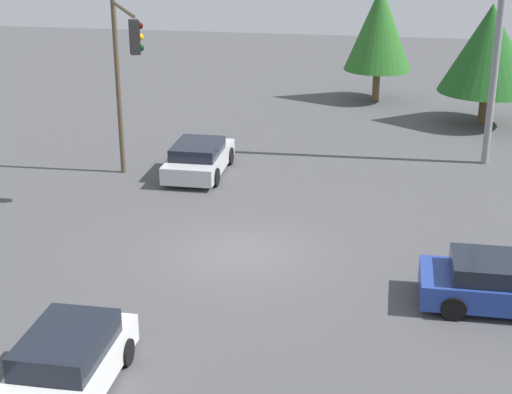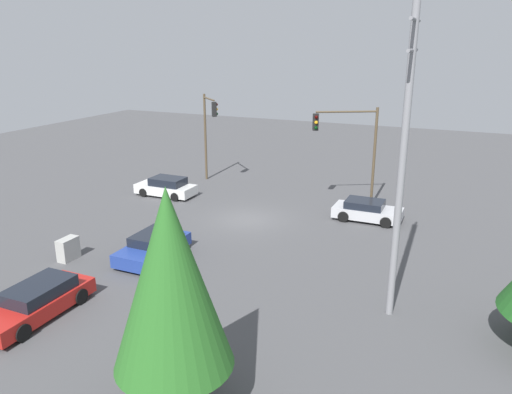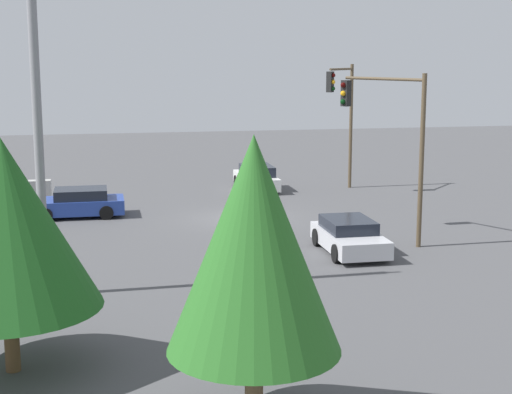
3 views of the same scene
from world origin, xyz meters
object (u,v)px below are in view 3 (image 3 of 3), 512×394
sedan_white (256,178)px  traffic_signal_main (390,126)px  traffic_signal_cross (343,107)px  electrical_cabinet (40,192)px  sedan_silver (349,236)px  sedan_blue (78,203)px

sedan_white → traffic_signal_main: size_ratio=0.65×
traffic_signal_main → traffic_signal_cross: (-1.75, -11.34, 0.01)m
traffic_signal_cross → electrical_cabinet: size_ratio=5.96×
sedan_silver → sedan_blue: sedan_blue is taller
sedan_silver → electrical_cabinet: bearing=-46.4°
sedan_white → sedan_silver: 14.10m
sedan_blue → sedan_white: bearing=-59.8°
traffic_signal_cross → traffic_signal_main: bearing=35.6°
sedan_white → traffic_signal_cross: size_ratio=0.63×
traffic_signal_main → electrical_cabinet: traffic_signal_main is taller
sedan_silver → traffic_signal_cross: size_ratio=0.61×
traffic_signal_main → traffic_signal_cross: size_ratio=0.97×
sedan_silver → traffic_signal_main: size_ratio=0.63×
traffic_signal_cross → sedan_white: bearing=-59.0°
sedan_silver → traffic_signal_cross: 14.12m
sedan_silver → traffic_signal_main: 4.71m
electrical_cabinet → sedan_blue: bearing=116.6°
electrical_cabinet → sedan_white: bearing=-171.7°
sedan_white → traffic_signal_main: 13.27m
sedan_white → traffic_signal_main: (-2.73, 12.41, 3.84)m
sedan_silver → electrical_cabinet: sedan_silver is taller
sedan_blue → traffic_signal_cross: size_ratio=0.63×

